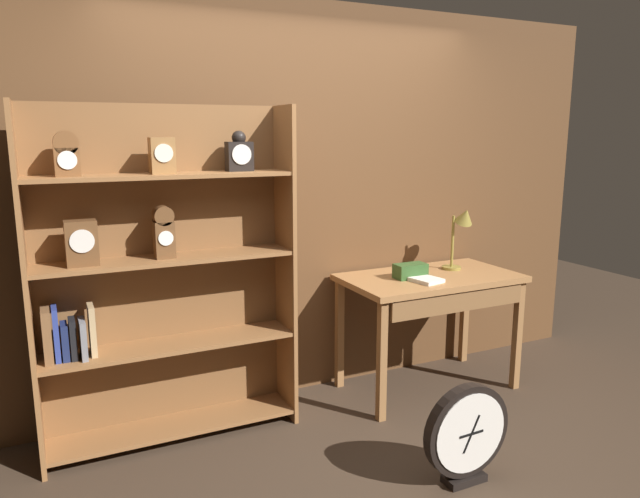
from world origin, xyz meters
The scene contains 8 objects.
ground_plane centered at (0.00, 0.00, 0.00)m, with size 10.00×10.00×0.00m, color #3D2D21.
back_wood_panel centered at (0.00, 1.33, 1.30)m, with size 4.80×0.05×2.60m, color brown.
bookshelf centered at (-1.01, 1.03, 0.96)m, with size 1.44×0.31×1.93m.
workbench centered at (0.79, 0.91, 0.71)m, with size 1.20×0.66×0.81m.
desk_lamp centered at (1.08, 0.99, 1.12)m, with size 0.20×0.20×0.46m.
toolbox_small centered at (0.63, 0.93, 0.86)m, with size 0.22×0.11×0.10m, color #2D5123.
open_repair_manual centered at (0.66, 0.82, 0.83)m, with size 0.16×0.22×0.03m, color silver.
round_clock_large centered at (0.28, -0.10, 0.27)m, with size 0.49×0.11×0.53m.
Camera 1 is at (-1.57, -2.24, 1.77)m, focal length 32.96 mm.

